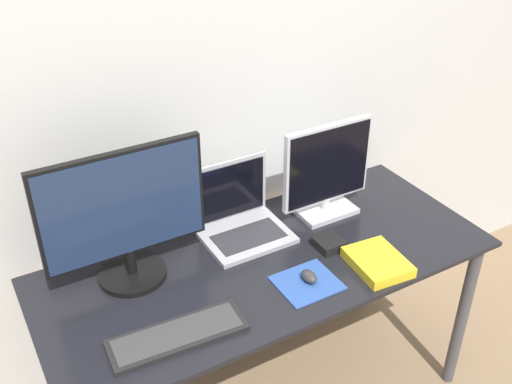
# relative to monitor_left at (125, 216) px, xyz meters

# --- Properties ---
(wall_back) EXTENTS (7.00, 0.05, 2.50)m
(wall_back) POSITION_rel_monitor_left_xyz_m (0.45, 0.26, 0.24)
(wall_back) COLOR silver
(wall_back) RESTS_ON ground_plane
(desk) EXTENTS (1.64, 0.70, 0.76)m
(desk) POSITION_rel_monitor_left_xyz_m (0.45, -0.16, -0.35)
(desk) COLOR black
(desk) RESTS_ON ground_plane
(monitor_left) EXTENTS (0.55, 0.23, 0.48)m
(monitor_left) POSITION_rel_monitor_left_xyz_m (0.00, 0.00, 0.00)
(monitor_left) COLOR black
(monitor_left) RESTS_ON desk
(monitor_right) EXTENTS (0.39, 0.16, 0.38)m
(monitor_right) POSITION_rel_monitor_left_xyz_m (0.81, 0.00, -0.06)
(monitor_right) COLOR silver
(monitor_right) RESTS_ON desk
(laptop) EXTENTS (0.32, 0.26, 0.27)m
(laptop) POSITION_rel_monitor_left_xyz_m (0.45, 0.05, -0.18)
(laptop) COLOR #ADADB2
(laptop) RESTS_ON desk
(keyboard) EXTENTS (0.43, 0.17, 0.02)m
(keyboard) POSITION_rel_monitor_left_xyz_m (0.02, -0.35, -0.24)
(keyboard) COLOR black
(keyboard) RESTS_ON desk
(mousepad) EXTENTS (0.21, 0.18, 0.00)m
(mousepad) POSITION_rel_monitor_left_xyz_m (0.50, -0.34, -0.24)
(mousepad) COLOR #2D519E
(mousepad) RESTS_ON desk
(mouse) EXTENTS (0.04, 0.07, 0.04)m
(mouse) POSITION_rel_monitor_left_xyz_m (0.51, -0.33, -0.22)
(mouse) COLOR #333333
(mouse) RESTS_ON mousepad
(book) EXTENTS (0.19, 0.23, 0.04)m
(book) POSITION_rel_monitor_left_xyz_m (0.77, -0.38, -0.23)
(book) COLOR yellow
(book) RESTS_ON desk
(power_brick) EXTENTS (0.10, 0.10, 0.04)m
(power_brick) POSITION_rel_monitor_left_xyz_m (0.68, -0.21, -0.23)
(power_brick) COLOR black
(power_brick) RESTS_ON desk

